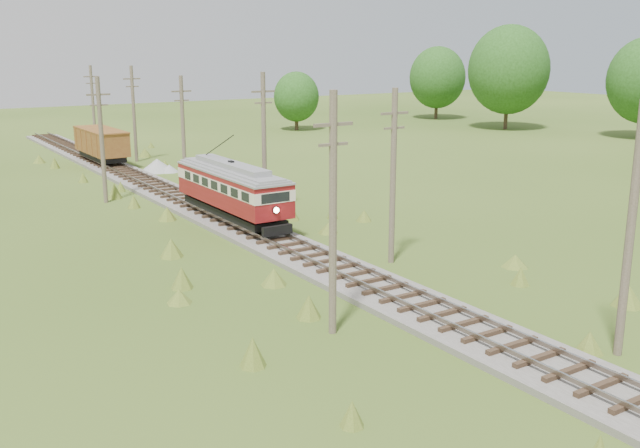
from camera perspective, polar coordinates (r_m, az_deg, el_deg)
railbed_main at (r=47.58m, az=-9.51°, el=1.28°), size 3.60×96.00×0.57m
streetcar at (r=42.83m, az=-7.06°, el=2.97°), size 2.54×10.94×4.98m
gondola at (r=68.15m, az=-17.09°, el=6.21°), size 2.82×8.40×2.78m
gravel_pile at (r=63.65m, az=-12.75°, el=4.58°), size 3.06×3.25×1.11m
utility_pole_r_1 at (r=25.98m, az=23.57°, el=-0.63°), size 0.30×0.30×8.80m
utility_pole_r_2 at (r=34.81m, az=5.87°, el=3.92°), size 1.60×0.30×8.60m
utility_pole_r_3 at (r=45.51m, az=-4.50°, el=6.53°), size 1.60×0.30×9.00m
utility_pole_r_4 at (r=57.19m, az=-10.90°, el=7.51°), size 1.60×0.30×8.40m
utility_pole_r_5 at (r=69.47m, az=-14.67°, el=8.60°), size 1.60×0.30×8.90m
utility_pole_r_6 at (r=81.85m, az=-17.70°, el=9.05°), size 1.60×0.30×8.70m
utility_pole_l_a at (r=25.67m, az=1.04°, el=0.90°), size 1.60×0.30×9.00m
utility_pole_l_b at (r=51.02m, az=-17.07°, el=6.53°), size 1.60×0.30×8.60m
tree_right_4 at (r=98.32m, az=14.86°, el=11.84°), size 10.50×10.50×13.53m
tree_right_5 at (r=111.19m, az=9.37°, el=11.49°), size 8.40×8.40×10.82m
tree_mid_b at (r=94.23m, az=-1.90°, el=10.14°), size 5.88×5.88×7.57m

